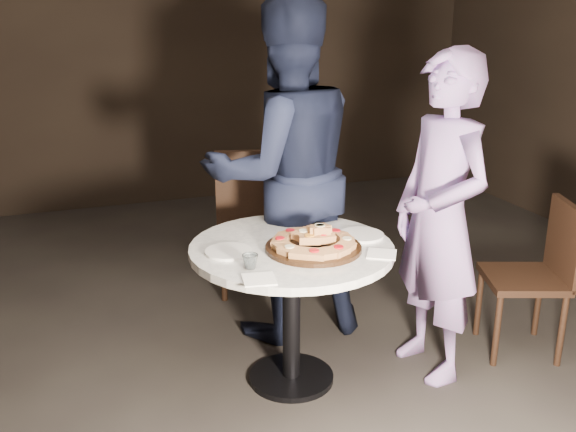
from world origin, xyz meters
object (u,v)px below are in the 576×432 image
Objects in this scene: table at (292,272)px; water_glass at (250,262)px; chair_far at (253,211)px; serving_board at (313,248)px; diner_teal at (440,219)px; chair_right at (541,268)px; diner_navy at (284,173)px; focaccia_pile at (314,240)px.

water_glass is (-0.26, -0.20, 0.17)m from table.
table is 1.12× the size of chair_far.
table is 0.19m from serving_board.
chair_far is at bearing -157.92° from diner_teal.
table is 15.78× the size of water_glass.
chair_far is at bearing 87.40° from serving_board.
chair_right is at bearing -3.24° from serving_board.
diner_navy is at bearing -143.87° from diner_teal.
focaccia_pile reaches higher than table.
focaccia_pile is 0.64m from diner_teal.
water_glass is 0.07× the size of chair_far.
diner_teal reaches higher than water_glass.
chair_right reaches higher than water_glass.
serving_board is 0.65m from diner_navy.
focaccia_pile is at bearing 101.99° from chair_far.
table is at bearing 132.10° from focaccia_pile.
serving_board is 0.27× the size of diner_teal.
serving_board is 0.36m from water_glass.
chair_right is at bearing -3.29° from focaccia_pile.
serving_board is 0.53× the size of chair_right.
diner_teal is (0.64, -0.04, 0.04)m from focaccia_pile.
chair_far reaches higher than water_glass.
chair_far is at bearing -114.89° from chair_right.
focaccia_pile is 0.24× the size of diner_teal.
chair_right is 1.45m from diner_navy.
chair_right is (1.22, -1.21, -0.08)m from chair_far.
table is 0.37m from water_glass.
chair_right is at bearing 148.15° from diner_navy.
chair_far is at bearing 87.60° from focaccia_pile.
focaccia_pile is 1.16m from chair_far.
serving_board is 1.13× the size of focaccia_pile.
chair_far is 1.17× the size of chair_right.
serving_board is at bearing 18.97° from water_glass.
serving_board is 0.04m from focaccia_pile.
focaccia_pile is 0.36m from water_glass.
chair_far is 1.35m from diner_teal.
diner_teal is at bearing -10.26° from table.
water_glass is 1.33m from chair_far.
table is at bearing 97.54° from chair_far.
water_glass reaches higher than serving_board.
diner_teal reaches higher than chair_right.
chair_right is at bearing -6.79° from table.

